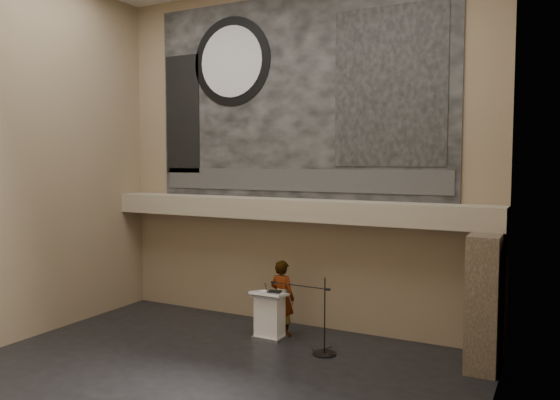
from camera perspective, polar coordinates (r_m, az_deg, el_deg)
The scene contains 20 objects.
floor at distance 10.98m, azimuth -8.12°, elevation -18.03°, with size 10.00×10.00×0.00m, color black.
wall_back at distance 13.62m, azimuth 1.56°, elevation 4.63°, with size 10.00×0.02×8.50m, color #847254.
wall_front at distance 7.31m, azimuth -27.08°, elevation 4.55°, with size 10.00×0.02×8.50m, color #847254.
wall_left at distance 13.71m, azimuth -25.62°, elevation 4.22°, with size 0.02×8.00×8.50m, color #847254.
wall_right at distance 8.31m, azimuth 20.97°, elevation 4.63°, with size 0.02×8.00×8.50m, color #847254.
soffit at distance 13.31m, azimuth 0.79°, elevation -0.96°, with size 10.00×0.80×0.50m, color gray.
sprinkler_left at distance 14.09m, azimuth -5.13°, elevation -1.84°, with size 0.04×0.04×0.06m, color #B2893D.
sprinkler_right at distance 12.56m, azimuth 8.46°, elevation -2.60°, with size 0.04×0.04×0.06m, color #B2893D.
banner at distance 13.68m, azimuth 1.51°, elevation 10.71°, with size 8.00×0.05×5.00m, color black.
banner_text_strip at distance 13.57m, azimuth 1.42°, elevation 2.10°, with size 7.76×0.02×0.55m, color #2F2F2F.
banner_clock_rim at distance 14.66m, azimuth -5.09°, elevation 14.21°, with size 2.30×2.30×0.02m, color black.
banner_clock_face at distance 14.64m, azimuth -5.13°, elevation 14.22°, with size 1.84×1.84×0.02m, color silver.
banner_building_print at distance 12.80m, azimuth 11.35°, elevation 11.54°, with size 2.60×0.02×3.60m, color black.
banner_brick_print at distance 15.41m, azimuth -10.14°, elevation 8.80°, with size 1.10×0.02×3.20m, color black.
stone_pier at distance 11.81m, azimuth 20.64°, elevation -9.77°, with size 0.60×1.40×2.70m, color #44372A.
lectern at distance 12.92m, azimuth -1.10°, elevation -11.96°, with size 0.79×0.57×1.14m.
binder at distance 12.73m, azimuth -0.58°, elevation -9.57°, with size 0.30×0.24×0.04m, color black.
papers at distance 12.82m, azimuth -1.72°, elevation -9.54°, with size 0.23×0.31×0.01m, color white.
speaker_person at distance 13.08m, azimuth 0.24°, elevation -10.18°, with size 0.66×0.43×1.80m, color white.
mic_stand at distance 12.10m, azimuth 4.45°, elevation -14.61°, with size 1.59×0.52×1.66m.
Camera 1 is at (5.95, -8.25, 4.15)m, focal length 35.00 mm.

